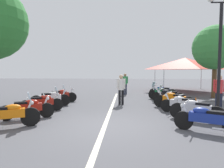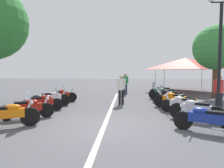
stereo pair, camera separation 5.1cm
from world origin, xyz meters
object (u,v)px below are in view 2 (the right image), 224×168
roadside_tree_0 (216,48)px  motorcycle_left_row_3 (51,98)px  motorcycle_right_row_1 (196,110)px  motorcycle_right_row_2 (183,104)px  motorcycle_right_row_5 (163,93)px  traffic_cone_0 (196,102)px  motorcycle_left_row_4 (60,95)px  motorcycle_left_row_0 (8,114)px  motorcycle_left_row_1 (27,108)px  motorcycle_right_row_6 (163,91)px  motorcycle_right_row_4 (169,96)px  bystander_3 (219,90)px  street_lamp_twin_globe (221,34)px  bystander_2 (125,82)px  bystander_1 (121,87)px  motorcycle_right_row_0 (206,119)px  event_tent (186,64)px  motorcycle_right_row_3 (174,99)px  motorcycle_left_row_2 (42,102)px

roadside_tree_0 → motorcycle_left_row_3: bearing=111.6°
motorcycle_left_row_3 → motorcycle_right_row_1: bearing=-44.1°
motorcycle_right_row_2 → roadside_tree_0: roadside_tree_0 is taller
motorcycle_right_row_5 → traffic_cone_0: bearing=147.8°
motorcycle_left_row_3 → motorcycle_left_row_4: size_ratio=1.02×
motorcycle_right_row_1 → motorcycle_right_row_2: (1.28, 0.14, -0.02)m
motorcycle_left_row_0 → roadside_tree_0: bearing=10.7°
motorcycle_left_row_0 → motorcycle_left_row_1: 1.28m
motorcycle_left_row_4 → motorcycle_right_row_6: size_ratio=1.03×
motorcycle_right_row_4 → motorcycle_right_row_2: bearing=115.6°
motorcycle_right_row_1 → bystander_3: 2.90m
street_lamp_twin_globe → bystander_2: size_ratio=3.04×
motorcycle_left_row_3 → bystander_1: bearing=-10.8°
motorcycle_right_row_2 → motorcycle_left_row_4: bearing=11.1°
motorcycle_right_row_0 → motorcycle_right_row_6: (8.13, -0.15, 0.01)m
motorcycle_right_row_1 → motorcycle_right_row_2: bearing=-53.3°
motorcycle_left_row_4 → motorcycle_right_row_1: motorcycle_right_row_1 is taller
motorcycle_left_row_0 → event_tent: (12.61, -9.66, 2.17)m
bystander_1 → bystander_3: (-1.32, -4.85, 0.02)m
motorcycle_right_row_2 → motorcycle_right_row_1: bearing=129.5°
motorcycle_left_row_4 → street_lamp_twin_globe: bearing=-42.6°
motorcycle_right_row_3 → bystander_1: (0.89, 2.77, 0.55)m
motorcycle_left_row_0 → motorcycle_right_row_5: 9.47m
motorcycle_left_row_2 → motorcycle_left_row_0: bearing=-120.5°
motorcycle_left_row_1 → traffic_cone_0: size_ratio=3.21×
bystander_1 → bystander_2: bystander_1 is taller
motorcycle_left_row_1 → motorcycle_right_row_5: 8.58m
motorcycle_left_row_0 → motorcycle_right_row_2: motorcycle_left_row_0 is taller
bystander_1 → event_tent: 9.87m
motorcycle_right_row_2 → street_lamp_twin_globe: size_ratio=0.35×
motorcycle_right_row_3 → bystander_3: (-0.43, -2.08, 0.57)m
motorcycle_right_row_1 → event_tent: bearing=-73.9°
motorcycle_right_row_1 → bystander_1: 4.62m
bystander_3 → motorcycle_right_row_2: bearing=144.0°
motorcycle_right_row_3 → motorcycle_right_row_4: (1.53, -0.07, -0.01)m
motorcycle_right_row_4 → motorcycle_right_row_6: motorcycle_right_row_4 is taller
motorcycle_left_row_1 → event_tent: bearing=22.8°
motorcycle_left_row_4 → motorcycle_right_row_3: 6.73m
motorcycle_left_row_2 → motorcycle_right_row_2: size_ratio=0.99×
motorcycle_right_row_3 → motorcycle_right_row_5: motorcycle_right_row_3 is taller
motorcycle_right_row_2 → motorcycle_right_row_4: bearing=-56.1°
motorcycle_right_row_5 → motorcycle_left_row_4: bearing=45.9°
motorcycle_right_row_3 → motorcycle_right_row_5: 2.90m
motorcycle_left_row_1 → bystander_2: (8.36, -3.96, 0.57)m
motorcycle_left_row_0 → traffic_cone_0: bearing=1.0°
motorcycle_right_row_1 → bystander_3: bystander_3 is taller
roadside_tree_0 → event_tent: bearing=9.8°
motorcycle_right_row_6 → bystander_3: (-4.57, -1.88, 0.59)m
motorcycle_left_row_4 → bystander_1: 3.89m
event_tent → motorcycle_left_row_4: bearing=126.5°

